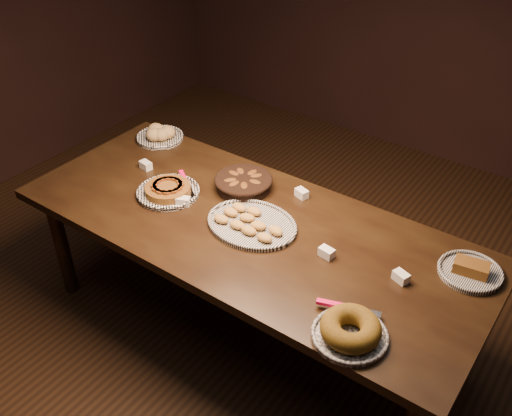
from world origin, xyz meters
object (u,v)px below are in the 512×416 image
Objects in this scene: apple_tart_plate at (168,190)px; buffet_table at (248,235)px; bundt_cake_plate at (350,330)px; madeleine_platter at (251,223)px.

buffet_table is at bearing -5.20° from apple_tart_plate.
apple_tart_plate is at bearing 159.24° from bundt_cake_plate.
buffet_table is 0.10m from madeleine_platter.
buffet_table is 6.73× the size of apple_tart_plate.
apple_tart_plate reaches higher than madeleine_platter.
apple_tart_plate is 0.76× the size of madeleine_platter.
apple_tart_plate reaches higher than buffet_table.
bundt_cake_plate is at bearing -24.48° from madeleine_platter.
buffet_table is 6.86× the size of bundt_cake_plate.
apple_tart_plate is 1.30m from bundt_cake_plate.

